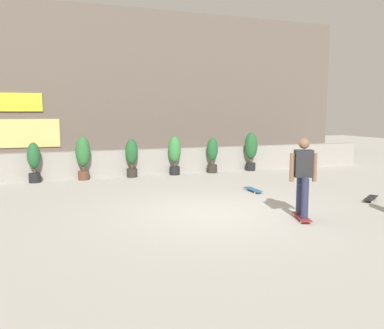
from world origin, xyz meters
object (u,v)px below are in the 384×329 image
potted_plant_2 (132,156)px  potted_plant_3 (175,153)px  potted_plant_1 (83,155)px  skateboard_aside (371,198)px  skater_mid_plaza (303,175)px  potted_plant_5 (251,149)px  skateboard_near_camera (253,190)px  potted_plant_0 (34,161)px  potted_plant_4 (212,154)px

potted_plant_2 → potted_plant_3: potted_plant_3 is taller
potted_plant_1 → skateboard_aside: 8.71m
skater_mid_plaza → potted_plant_3: bearing=95.4°
potted_plant_5 → skater_mid_plaza: bearing=-109.8°
potted_plant_3 → potted_plant_5: 3.05m
skater_mid_plaza → skateboard_near_camera: size_ratio=2.11×
potted_plant_0 → potted_plant_2: 3.12m
potted_plant_1 → potted_plant_4: (4.60, 0.00, -0.11)m
potted_plant_4 → skateboard_aside: potted_plant_4 is taller
potted_plant_4 → skateboard_near_camera: potted_plant_4 is taller
potted_plant_3 → skateboard_near_camera: size_ratio=1.72×
potted_plant_4 → potted_plant_5: (1.59, 0.00, 0.13)m
potted_plant_5 → potted_plant_2: bearing=180.0°
potted_plant_1 → potted_plant_5: (6.19, 0.00, 0.02)m
potted_plant_2 → potted_plant_3: 1.54m
potted_plant_0 → skater_mid_plaza: size_ratio=0.75×
potted_plant_1 → potted_plant_4: 4.60m
potted_plant_5 → skateboard_near_camera: bearing=-117.3°
skater_mid_plaza → skateboard_aside: size_ratio=2.20×
potted_plant_3 → skateboard_aside: (3.38, -5.73, -0.72)m
potted_plant_0 → potted_plant_2: size_ratio=0.97×
potted_plant_0 → potted_plant_4: potted_plant_4 is taller
potted_plant_2 → potted_plant_0: bearing=180.0°
potted_plant_0 → potted_plant_2: (3.12, -0.00, 0.03)m
potted_plant_2 → potted_plant_4: bearing=0.0°
potted_plant_0 → potted_plant_4: (6.11, -0.00, 0.01)m
potted_plant_3 → skateboard_aside: potted_plant_3 is taller
potted_plant_1 → skater_mid_plaza: 7.68m
potted_plant_0 → skateboard_aside: bearing=-35.5°
potted_plant_0 → skateboard_aside: (8.03, -5.73, -0.64)m
potted_plant_5 → potted_plant_3: bearing=180.0°
potted_plant_4 → skater_mid_plaza: skater_mid_plaza is taller
potted_plant_4 → skateboard_aside: bearing=-71.4°
skater_mid_plaza → skateboard_near_camera: skater_mid_plaza is taller
potted_plant_3 → potted_plant_4: (1.45, 0.00, -0.07)m
potted_plant_4 → skater_mid_plaza: size_ratio=0.76×
potted_plant_4 → potted_plant_1: bearing=180.0°
potted_plant_5 → skateboard_near_camera: potted_plant_5 is taller
potted_plant_2 → potted_plant_5: potted_plant_5 is taller
potted_plant_0 → skater_mid_plaza: (5.29, -6.68, 0.24)m
potted_plant_2 → skateboard_aside: potted_plant_2 is taller
potted_plant_1 → potted_plant_3: bearing=0.0°
potted_plant_4 → potted_plant_5: 1.60m
potted_plant_0 → potted_plant_2: bearing=-0.0°
skateboard_near_camera → potted_plant_0: bearing=147.4°
potted_plant_0 → potted_plant_1: potted_plant_1 is taller
potted_plant_3 → skateboard_aside: 6.69m
potted_plant_1 → skateboard_near_camera: (4.28, -3.70, -0.76)m
skater_mid_plaza → skateboard_aside: (2.74, 0.95, -0.88)m
skater_mid_plaza → skateboard_aside: 3.03m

